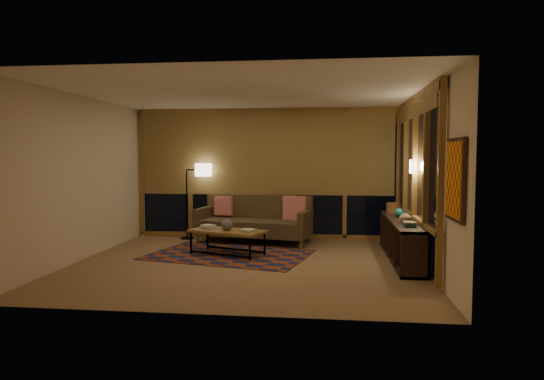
# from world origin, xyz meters

# --- Properties ---
(floor) EXTENTS (5.50, 5.00, 0.01)m
(floor) POSITION_xyz_m (0.00, 0.00, 0.00)
(floor) COLOR #926441
(floor) RESTS_ON ground
(ceiling) EXTENTS (5.50, 5.00, 0.01)m
(ceiling) POSITION_xyz_m (0.00, 0.00, 2.70)
(ceiling) COLOR white
(ceiling) RESTS_ON walls
(walls) EXTENTS (5.51, 5.01, 2.70)m
(walls) POSITION_xyz_m (0.00, 0.00, 1.35)
(walls) COLOR beige
(walls) RESTS_ON floor
(window_wall_back) EXTENTS (5.30, 0.16, 2.60)m
(window_wall_back) POSITION_xyz_m (0.00, 2.43, 1.35)
(window_wall_back) COLOR olive
(window_wall_back) RESTS_ON walls
(window_wall_right) EXTENTS (0.16, 3.70, 2.60)m
(window_wall_right) POSITION_xyz_m (2.68, 0.60, 1.35)
(window_wall_right) COLOR olive
(window_wall_right) RESTS_ON walls
(wall_art) EXTENTS (0.06, 0.74, 0.94)m
(wall_art) POSITION_xyz_m (2.71, -1.85, 1.45)
(wall_art) COLOR red
(wall_art) RESTS_ON walls
(wall_sconce) EXTENTS (0.12, 0.18, 0.22)m
(wall_sconce) POSITION_xyz_m (2.62, 0.45, 1.55)
(wall_sconce) COLOR #FFEFCA
(wall_sconce) RESTS_ON walls
(sofa) EXTENTS (2.35, 1.29, 0.91)m
(sofa) POSITION_xyz_m (-0.18, 1.90, 0.46)
(sofa) COLOR #4A3B28
(sofa) RESTS_ON floor
(pillow_left) EXTENTS (0.39, 0.19, 0.37)m
(pillow_left) POSITION_xyz_m (-0.86, 2.24, 0.64)
(pillow_left) COLOR red
(pillow_left) RESTS_ON sofa
(pillow_right) EXTENTS (0.49, 0.30, 0.47)m
(pillow_right) POSITION_xyz_m (0.63, 1.99, 0.69)
(pillow_right) COLOR red
(pillow_right) RESTS_ON sofa
(area_rug) EXTENTS (3.00, 2.33, 0.01)m
(area_rug) POSITION_xyz_m (-0.42, 0.64, 0.01)
(area_rug) COLOR brown
(area_rug) RESTS_ON floor
(coffee_table) EXTENTS (1.43, 1.03, 0.44)m
(coffee_table) POSITION_xyz_m (-0.45, 0.66, 0.22)
(coffee_table) COLOR olive
(coffee_table) RESTS_ON floor
(book_stack_a) EXTENTS (0.29, 0.27, 0.07)m
(book_stack_a) POSITION_xyz_m (-0.81, 0.77, 0.47)
(book_stack_a) COLOR silver
(book_stack_a) RESTS_ON coffee_table
(book_stack_b) EXTENTS (0.30, 0.28, 0.05)m
(book_stack_b) POSITION_xyz_m (-0.06, 0.51, 0.46)
(book_stack_b) COLOR silver
(book_stack_b) RESTS_ON coffee_table
(ceramic_pot) EXTENTS (0.28, 0.28, 0.20)m
(ceramic_pot) POSITION_xyz_m (-0.45, 0.62, 0.54)
(ceramic_pot) COLOR #2A2A32
(ceramic_pot) RESTS_ON coffee_table
(floor_lamp) EXTENTS (0.54, 0.37, 1.58)m
(floor_lamp) POSITION_xyz_m (-1.63, 2.21, 0.79)
(floor_lamp) COLOR black
(floor_lamp) RESTS_ON floor
(bookshelf) EXTENTS (0.40, 2.68, 0.67)m
(bookshelf) POSITION_xyz_m (2.49, 0.61, 0.34)
(bookshelf) COLOR #2F2217
(bookshelf) RESTS_ON floor
(basket) EXTENTS (0.30, 0.30, 0.19)m
(basket) POSITION_xyz_m (2.47, 1.51, 0.76)
(basket) COLOR brown
(basket) RESTS_ON bookshelf
(teal_bowl) EXTENTS (0.20, 0.20, 0.16)m
(teal_bowl) POSITION_xyz_m (2.49, 0.85, 0.75)
(teal_bowl) COLOR #1E6C6A
(teal_bowl) RESTS_ON bookshelf
(vase) EXTENTS (0.20, 0.20, 0.20)m
(vase) POSITION_xyz_m (2.49, 0.20, 0.77)
(vase) COLOR tan
(vase) RESTS_ON bookshelf
(shelf_book_stack) EXTENTS (0.20, 0.26, 0.07)m
(shelf_book_stack) POSITION_xyz_m (2.49, -0.20, 0.71)
(shelf_book_stack) COLOR silver
(shelf_book_stack) RESTS_ON bookshelf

